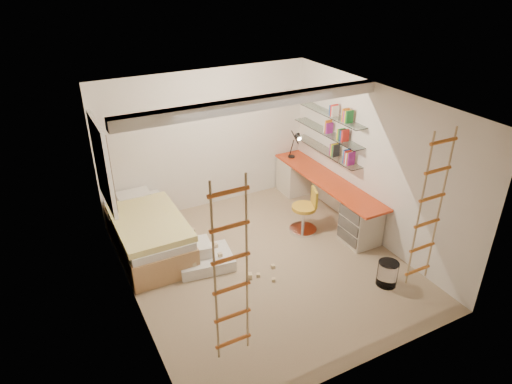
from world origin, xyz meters
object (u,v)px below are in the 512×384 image
swivel_chair (305,216)px  play_platform (202,257)px  desk (325,195)px  bed (148,233)px

swivel_chair → play_platform: 1.96m
desk → swivel_chair: swivel_chair is taller
swivel_chair → play_platform: size_ratio=0.88×
bed → desk: bearing=-6.5°
desk → bed: 3.22m
bed → play_platform: bearing=-51.3°
play_platform → bed: bearing=128.7°
desk → play_platform: size_ratio=3.03×
bed → swivel_chair: swivel_chair is taller
bed → play_platform: bed is taller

